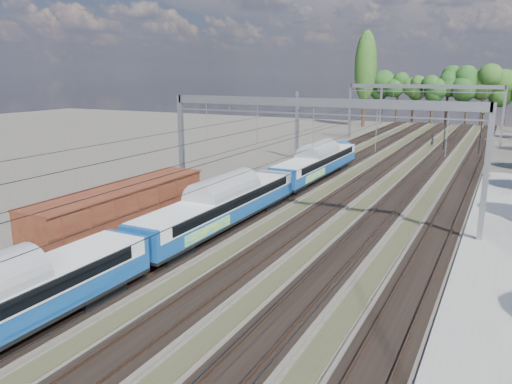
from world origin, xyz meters
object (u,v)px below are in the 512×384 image
at_px(signal_far, 482,126).
at_px(worker, 432,141).
at_px(freight_boxcar, 122,210).
at_px(signal_near, 445,123).
at_px(emu_train, 221,201).

bearing_deg(signal_far, worker, 140.63).
bearing_deg(freight_boxcar, signal_far, 69.69).
xyz_separation_m(worker, signal_far, (6.77, -5.72, 3.03)).
relative_size(worker, signal_near, 0.28).
bearing_deg(signal_far, emu_train, -106.25).
relative_size(worker, signal_far, 0.28).
height_order(emu_train, signal_near, signal_near).
distance_m(worker, signal_near, 5.43).
bearing_deg(freight_boxcar, signal_near, 75.17).
bearing_deg(signal_far, signal_near, 160.93).
bearing_deg(freight_boxcar, worker, 78.25).
distance_m(emu_train, freight_boxcar, 6.50).
bearing_deg(worker, emu_train, -172.26).
bearing_deg(signal_near, emu_train, -94.45).
bearing_deg(worker, signal_far, -114.66).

